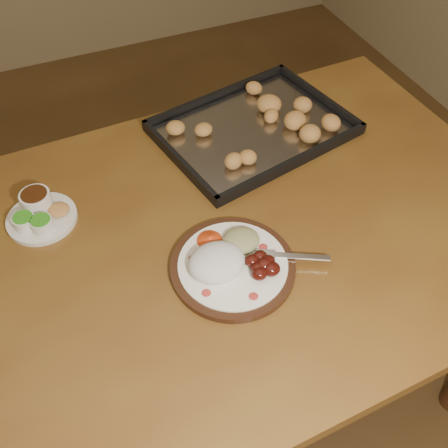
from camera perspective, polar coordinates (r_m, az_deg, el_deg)
name	(u,v)px	position (r m, az deg, el deg)	size (l,w,h in m)	color
ground	(105,375)	(1.76, -13.41, -16.47)	(4.00, 4.00, 0.00)	brown
dining_table	(199,266)	(1.13, -2.90, -4.85)	(1.53, 0.95, 0.75)	brown
dinner_plate	(231,262)	(1.00, 0.76, -4.39)	(0.31, 0.25, 0.06)	black
condiment_saucer	(39,213)	(1.15, -20.36, 1.15)	(0.15, 0.15, 0.05)	silver
baking_tray	(253,127)	(1.30, 3.34, 10.96)	(0.52, 0.43, 0.05)	black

